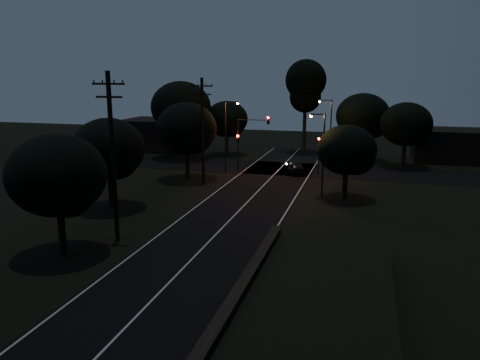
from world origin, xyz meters
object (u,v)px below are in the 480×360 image
Objects in this scene: streetlight_a at (227,132)px; car at (295,167)px; utility_pole_mid at (113,155)px; signal_left at (238,145)px; signal_right at (319,149)px; tall_pine at (306,86)px; signal_mast at (252,133)px; streetlight_c at (321,149)px; streetlight_b at (329,129)px; utility_pole_far at (203,130)px.

streetlight_a is 8.56m from car.
utility_pole_mid reaches higher than signal_left.
car is (-2.51, -0.31, -2.16)m from signal_right.
streetlight_a is at bearing -110.36° from tall_pine.
streetlight_a is (-6.31, -17.00, -4.65)m from tall_pine.
signal_right is 7.66m from signal_mast.
streetlight_c is at bearing 91.03° from car.
tall_pine is 3.15× the size of signal_right.
streetlight_a reaches higher than signal_right.
streetlight_c is at bearing -35.69° from streetlight_a.
signal_mast is at bearing 0.13° from signal_left.
tall_pine is at bearing 111.38° from streetlight_b.
utility_pole_mid is at bearing -90.00° from utility_pole_far.
signal_left is 0.55× the size of streetlight_c.
signal_mast is (3.09, 24.99, -1.40)m from utility_pole_mid.
streetlight_b reaches higher than signal_right.
signal_right is at bearing 37.00° from utility_pole_far.
tall_pine reaches higher than signal_left.
utility_pole_far is 2.63× the size of car.
tall_pine is 25.94m from streetlight_c.
signal_right is 0.51× the size of streetlight_b.
tall_pine is 17.27m from signal_left.
car is (5.01, -0.31, -3.66)m from signal_mast.
signal_right is 0.66× the size of signal_mast.
utility_pole_mid is 0.85× the size of tall_pine.
utility_pole_far is 16.51m from streetlight_b.
signal_mast is (-7.51, 0.00, 1.50)m from signal_right.
streetlight_a is at bearing 88.27° from utility_pole_mid.
streetlight_a is at bearing -7.26° from car.
utility_pole_mid is 26.46m from car.
signal_right is 0.51× the size of streetlight_a.
tall_pine reaches higher than streetlight_a.
signal_left is at bearing 70.41° from streetlight_a.
signal_right is at bearing -76.51° from tall_pine.
utility_pole_far is at bearing 170.40° from streetlight_c.
tall_pine reaches higher than signal_right.
streetlight_c is at bearing -9.60° from utility_pole_far.
streetlight_c is at bearing -43.76° from signal_left.
tall_pine is 17.61m from car.
streetlight_b is (9.91, 4.01, 1.80)m from signal_left.
utility_pole_far reaches higher than signal_mast.
tall_pine is 3.15× the size of signal_left.
signal_left and signal_right have the same top height.
streetlight_b is (11.31, 12.00, -0.85)m from utility_pole_far.
utility_pole_mid is 1.38× the size of streetlight_a.
signal_left is 0.51× the size of streetlight_b.
streetlight_c is 11.01m from car.
tall_pine is at bearing 73.07° from utility_pole_far.
utility_pole_mid is 25.22m from signal_mast.
signal_mast is at bearing 68.89° from utility_pole_far.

